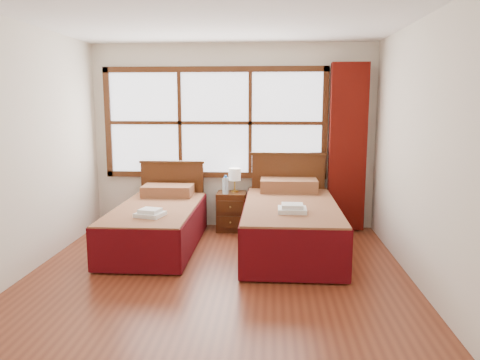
{
  "coord_description": "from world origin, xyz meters",
  "views": [
    {
      "loc": [
        0.55,
        -4.4,
        1.8
      ],
      "look_at": [
        0.21,
        0.7,
        0.94
      ],
      "focal_mm": 35.0,
      "sensor_mm": 36.0,
      "label": 1
    }
  ],
  "objects": [
    {
      "name": "floor",
      "position": [
        0.0,
        0.0,
        0.0
      ],
      "size": [
        4.5,
        4.5,
        0.0
      ],
      "primitive_type": "plane",
      "color": "brown",
      "rests_on": "ground"
    },
    {
      "name": "ceiling",
      "position": [
        0.0,
        0.0,
        2.6
      ],
      "size": [
        4.5,
        4.5,
        0.0
      ],
      "primitive_type": "plane",
      "rotation": [
        3.14,
        0.0,
        0.0
      ],
      "color": "white",
      "rests_on": "wall_back"
    },
    {
      "name": "wall_back",
      "position": [
        0.0,
        2.25,
        1.3
      ],
      "size": [
        4.0,
        0.0,
        4.0
      ],
      "primitive_type": "plane",
      "rotation": [
        1.57,
        0.0,
        0.0
      ],
      "color": "silver",
      "rests_on": "floor"
    },
    {
      "name": "wall_left",
      "position": [
        -2.0,
        0.0,
        1.3
      ],
      "size": [
        0.0,
        4.5,
        4.5
      ],
      "primitive_type": "plane",
      "rotation": [
        1.57,
        0.0,
        1.57
      ],
      "color": "silver",
      "rests_on": "floor"
    },
    {
      "name": "wall_right",
      "position": [
        2.0,
        0.0,
        1.3
      ],
      "size": [
        0.0,
        4.5,
        4.5
      ],
      "primitive_type": "plane",
      "rotation": [
        1.57,
        0.0,
        -1.57
      ],
      "color": "silver",
      "rests_on": "floor"
    },
    {
      "name": "window",
      "position": [
        -0.25,
        2.21,
        1.5
      ],
      "size": [
        3.16,
        0.06,
        1.56
      ],
      "color": "white",
      "rests_on": "wall_back"
    },
    {
      "name": "curtain",
      "position": [
        1.6,
        2.11,
        1.17
      ],
      "size": [
        0.5,
        0.16,
        2.3
      ],
      "primitive_type": "cube",
      "color": "#5D0F09",
      "rests_on": "wall_back"
    },
    {
      "name": "bed_left",
      "position": [
        -0.86,
        1.2,
        0.29
      ],
      "size": [
        1.0,
        2.02,
        0.97
      ],
      "color": "#42220D",
      "rests_on": "floor"
    },
    {
      "name": "bed_right",
      "position": [
        0.79,
        1.2,
        0.33
      ],
      "size": [
        1.13,
        2.18,
        1.1
      ],
      "color": "#42220D",
      "rests_on": "floor"
    },
    {
      "name": "nightstand",
      "position": [
        0.0,
        1.99,
        0.27
      ],
      "size": [
        0.41,
        0.4,
        0.54
      ],
      "color": "#492410",
      "rests_on": "floor"
    },
    {
      "name": "towels_left",
      "position": [
        -0.81,
        0.66,
        0.55
      ],
      "size": [
        0.35,
        0.32,
        0.09
      ],
      "rotation": [
        0.0,
        0.0,
        -0.27
      ],
      "color": "white",
      "rests_on": "bed_left"
    },
    {
      "name": "towels_right",
      "position": [
        0.79,
        0.68,
        0.63
      ],
      "size": [
        0.32,
        0.28,
        0.09
      ],
      "rotation": [
        0.0,
        0.0,
        -0.01
      ],
      "color": "white",
      "rests_on": "bed_right"
    },
    {
      "name": "lamp",
      "position": [
        0.04,
        2.07,
        0.78
      ],
      "size": [
        0.17,
        0.17,
        0.33
      ],
      "color": "gold",
      "rests_on": "nightstand"
    },
    {
      "name": "bottle_near",
      "position": [
        -0.07,
        1.89,
        0.66
      ],
      "size": [
        0.07,
        0.07,
        0.26
      ],
      "color": "silver",
      "rests_on": "nightstand"
    },
    {
      "name": "bottle_far",
      "position": [
        -0.09,
        1.91,
        0.65
      ],
      "size": [
        0.06,
        0.06,
        0.24
      ],
      "color": "silver",
      "rests_on": "nightstand"
    }
  ]
}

